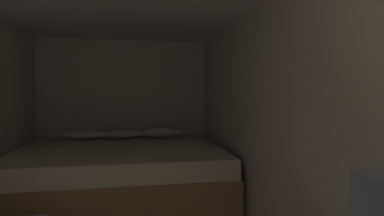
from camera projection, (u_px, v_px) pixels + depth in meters
The scene contains 3 objects.
wall_back at pixel (124, 111), 4.57m from camera, with size 2.59×0.05×2.12m, color beige.
wall_right at pixel (278, 124), 2.35m from camera, with size 0.05×4.94×2.12m, color beige.
bed at pixel (121, 174), 3.62m from camera, with size 2.37×1.89×0.81m.
Camera 1 is at (0.19, -0.15, 1.28)m, focal length 28.26 mm.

